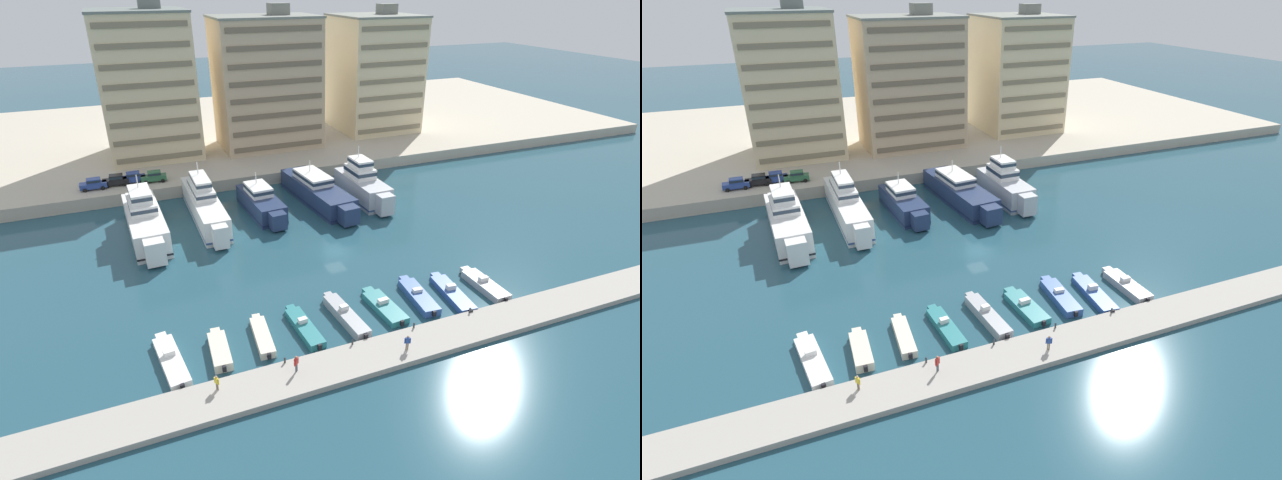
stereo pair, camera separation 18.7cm
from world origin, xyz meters
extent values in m
plane|color=#234C5B|center=(0.00, 0.00, 0.00)|extent=(400.00, 400.00, 0.00)
cube|color=#BCB29E|center=(0.00, 61.85, 1.01)|extent=(180.00, 70.00, 2.02)
cube|color=#A8A399|center=(0.00, -20.87, 0.30)|extent=(120.00, 4.53, 0.61)
cube|color=white|center=(-22.75, 14.13, 1.87)|extent=(5.12, 16.15, 3.73)
cube|color=white|center=(-22.40, 5.13, 1.96)|extent=(2.56, 2.34, 3.17)
cube|color=black|center=(-22.75, 14.13, 0.65)|extent=(5.17, 16.32, 0.24)
cube|color=white|center=(-22.79, 15.33, 4.44)|extent=(3.77, 6.85, 1.41)
cube|color=#233342|center=(-22.79, 15.33, 4.58)|extent=(3.82, 6.92, 0.51)
cube|color=white|center=(-22.79, 15.33, 5.86)|extent=(2.94, 5.34, 1.44)
cube|color=#233342|center=(-22.79, 15.33, 6.01)|extent=(2.98, 5.39, 0.52)
cylinder|color=silver|center=(-22.83, 16.34, 7.48)|extent=(0.16, 0.16, 1.80)
cube|color=white|center=(-23.07, 22.57, 1.03)|extent=(3.86, 1.05, 0.20)
cube|color=white|center=(-14.02, 16.84, 1.82)|extent=(3.88, 19.21, 3.63)
cube|color=white|center=(-13.92, 6.42, 1.91)|extent=(2.05, 1.86, 3.09)
cube|color=#334C7F|center=(-14.02, 16.84, 0.64)|extent=(3.92, 19.41, 0.24)
cube|color=white|center=(-14.04, 18.28, 4.31)|extent=(2.96, 8.08, 1.34)
cube|color=#233342|center=(-14.04, 18.28, 4.44)|extent=(2.99, 8.16, 0.48)
cube|color=white|center=(-14.04, 18.28, 5.62)|extent=(2.31, 6.31, 1.29)
cube|color=#233342|center=(-14.04, 18.28, 5.75)|extent=(2.34, 6.37, 0.46)
cylinder|color=silver|center=(-14.05, 19.49, 7.16)|extent=(0.16, 0.16, 1.80)
cube|color=white|center=(-14.13, 26.88, 1.00)|extent=(3.14, 0.93, 0.20)
cube|color=navy|center=(-5.59, 15.92, 1.42)|extent=(4.88, 12.27, 2.84)
cube|color=navy|center=(-5.12, 9.01, 1.49)|extent=(2.36, 2.18, 2.42)
cube|color=#192347|center=(-5.59, 15.92, 0.50)|extent=(4.92, 12.40, 0.24)
cube|color=white|center=(-5.66, 16.82, 3.53)|extent=(3.50, 5.26, 1.37)
cube|color=#233342|center=(-5.66, 16.82, 3.66)|extent=(3.55, 5.31, 0.49)
cylinder|color=silver|center=(-5.71, 17.57, 5.11)|extent=(0.16, 0.16, 1.80)
cube|color=navy|center=(-6.04, 22.37, 0.78)|extent=(3.50, 1.14, 0.20)
cube|color=navy|center=(4.01, 16.68, 1.56)|extent=(6.52, 18.20, 3.12)
cube|color=navy|center=(5.00, 6.74, 1.64)|extent=(2.85, 2.64, 2.65)
cube|color=#192347|center=(4.01, 16.68, 0.55)|extent=(6.59, 18.38, 0.24)
cube|color=white|center=(3.88, 18.01, 3.78)|extent=(4.45, 7.82, 1.33)
cube|color=#233342|center=(3.88, 18.01, 3.91)|extent=(4.51, 7.89, 0.48)
cylinder|color=silver|center=(3.77, 19.12, 5.34)|extent=(0.16, 0.16, 1.80)
cube|color=navy|center=(3.09, 25.99, 0.86)|extent=(4.13, 1.30, 0.20)
cube|color=silver|center=(11.32, 14.92, 1.81)|extent=(4.55, 12.79, 3.62)
cube|color=silver|center=(11.48, 7.62, 1.90)|extent=(2.40, 2.19, 3.08)
cube|color=#334C7F|center=(11.32, 14.92, 0.63)|extent=(4.60, 12.92, 0.24)
cube|color=white|center=(11.29, 15.88, 4.45)|extent=(3.45, 5.41, 1.64)
cube|color=#233342|center=(11.29, 15.88, 4.61)|extent=(3.49, 5.46, 0.59)
cube|color=white|center=(11.29, 15.88, 5.95)|extent=(2.69, 4.22, 1.36)
cube|color=#233342|center=(11.29, 15.88, 6.09)|extent=(2.72, 4.26, 0.49)
cylinder|color=silver|center=(11.28, 16.68, 7.53)|extent=(0.16, 0.16, 1.80)
cube|color=silver|center=(11.16, 21.72, 1.00)|extent=(3.65, 0.98, 0.20)
cube|color=white|center=(-23.17, -14.49, 0.38)|extent=(2.74, 7.57, 0.76)
cube|color=white|center=(-23.64, -10.44, 0.38)|extent=(1.13, 0.97, 0.64)
cube|color=silver|center=(-23.24, -13.94, 1.03)|extent=(1.11, 0.72, 0.54)
cube|color=#283847|center=(-23.27, -13.66, 1.11)|extent=(0.95, 0.19, 0.32)
cube|color=black|center=(-22.73, -18.34, 0.53)|extent=(0.39, 0.32, 0.60)
cube|color=beige|center=(-18.70, -14.83, 0.47)|extent=(2.02, 5.24, 0.95)
cube|color=beige|center=(-18.52, -11.92, 0.47)|extent=(0.99, 0.83, 0.81)
cube|color=black|center=(-18.87, -17.58, 0.62)|extent=(0.38, 0.30, 0.60)
cube|color=beige|center=(-14.29, -14.22, 0.40)|extent=(2.01, 6.06, 0.80)
cube|color=beige|center=(-14.02, -10.95, 0.40)|extent=(0.89, 0.75, 0.68)
cube|color=black|center=(-14.56, -17.36, 0.55)|extent=(0.38, 0.31, 0.60)
cube|color=teal|center=(-9.87, -14.42, 0.38)|extent=(2.10, 6.80, 0.76)
cube|color=teal|center=(-10.10, -10.74, 0.38)|extent=(0.97, 0.81, 0.65)
cube|color=silver|center=(-9.90, -13.92, 1.01)|extent=(0.96, 0.66, 0.50)
cube|color=#283847|center=(-9.92, -13.64, 1.08)|extent=(0.84, 0.13, 0.30)
cube|color=black|center=(-9.65, -17.95, 0.53)|extent=(0.38, 0.30, 0.60)
cube|color=#9EA3A8|center=(-5.18, -14.42, 0.52)|extent=(2.19, 7.70, 1.04)
cube|color=#9EA3A8|center=(-5.50, -10.30, 0.52)|extent=(0.94, 0.79, 0.88)
cube|color=silver|center=(-5.23, -13.85, 1.31)|extent=(0.93, 0.67, 0.54)
cube|color=#283847|center=(-5.25, -13.57, 1.39)|extent=(0.81, 0.14, 0.32)
cube|color=black|center=(-4.88, -18.38, 0.67)|extent=(0.38, 0.31, 0.60)
cube|color=teal|center=(-0.50, -14.36, 0.36)|extent=(2.54, 6.34, 0.73)
cube|color=teal|center=(-0.70, -10.82, 0.36)|extent=(1.26, 1.05, 0.62)
cube|color=silver|center=(-0.52, -13.89, 0.97)|extent=(1.23, 0.67, 0.49)
cube|color=#283847|center=(-0.54, -13.61, 1.04)|extent=(1.09, 0.14, 0.29)
cube|color=black|center=(-0.30, -17.64, 0.51)|extent=(0.38, 0.30, 0.60)
cube|color=#33569E|center=(3.96, -14.08, 0.43)|extent=(2.56, 6.83, 0.87)
cube|color=#33569E|center=(4.30, -10.36, 0.43)|extent=(1.16, 0.98, 0.74)
cube|color=silver|center=(4.00, -13.58, 1.06)|extent=(1.13, 0.70, 0.38)
cube|color=#283847|center=(4.03, -13.30, 1.12)|extent=(0.99, 0.17, 0.23)
cube|color=black|center=(3.64, -17.59, 0.58)|extent=(0.38, 0.31, 0.60)
cube|color=#33569E|center=(7.90, -14.94, 0.36)|extent=(2.73, 7.43, 0.73)
cube|color=#33569E|center=(8.34, -10.94, 0.36)|extent=(1.16, 0.99, 0.62)
cube|color=silver|center=(7.96, -14.40, 1.01)|extent=(1.13, 0.71, 0.57)
cube|color=#283847|center=(7.99, -14.12, 1.10)|extent=(0.98, 0.19, 0.34)
cube|color=black|center=(7.48, -18.73, 0.51)|extent=(0.39, 0.32, 0.60)
cube|color=#9EA3A8|center=(12.42, -14.97, 0.42)|extent=(2.07, 6.51, 0.85)
cube|color=#9EA3A8|center=(12.40, -11.31, 0.42)|extent=(1.12, 0.92, 0.72)
cube|color=silver|center=(12.42, -14.48, 1.10)|extent=(1.12, 0.61, 0.49)
cube|color=#283847|center=(12.42, -14.20, 1.17)|extent=(1.02, 0.09, 0.30)
cube|color=black|center=(12.44, -18.40, 0.57)|extent=(0.36, 0.28, 0.60)
cube|color=#28428E|center=(-29.27, 30.62, 2.74)|extent=(4.11, 1.73, 0.80)
cube|color=#28428E|center=(-29.12, 30.62, 3.48)|extent=(2.11, 1.57, 0.68)
cube|color=#1E2833|center=(-29.12, 30.62, 3.48)|extent=(2.07, 1.59, 0.37)
cylinder|color=black|center=(-30.62, 29.76, 2.34)|extent=(0.64, 0.22, 0.64)
cylinder|color=black|center=(-30.63, 31.46, 2.34)|extent=(0.64, 0.22, 0.64)
cylinder|color=black|center=(-27.92, 29.78, 2.34)|extent=(0.64, 0.22, 0.64)
cylinder|color=black|center=(-27.93, 31.48, 2.34)|extent=(0.64, 0.22, 0.64)
cube|color=black|center=(-25.85, 31.12, 2.74)|extent=(4.18, 1.90, 0.80)
cube|color=black|center=(-25.70, 31.11, 3.48)|extent=(2.17, 1.66, 0.68)
cube|color=#1E2833|center=(-25.70, 31.11, 3.48)|extent=(2.13, 1.67, 0.37)
cylinder|color=black|center=(-27.24, 30.33, 2.34)|extent=(0.65, 0.25, 0.64)
cylinder|color=black|center=(-27.15, 32.03, 2.34)|extent=(0.65, 0.25, 0.64)
cylinder|color=black|center=(-24.54, 30.20, 2.34)|extent=(0.65, 0.25, 0.64)
cylinder|color=black|center=(-24.46, 31.90, 2.34)|extent=(0.65, 0.25, 0.64)
cube|color=#28428E|center=(-23.18, 31.36, 2.74)|extent=(4.11, 1.73, 0.80)
cube|color=#28428E|center=(-23.03, 31.36, 3.48)|extent=(2.11, 1.58, 0.68)
cube|color=#1E2833|center=(-23.03, 31.36, 3.48)|extent=(2.07, 1.59, 0.37)
cylinder|color=black|center=(-24.54, 30.52, 2.34)|extent=(0.64, 0.22, 0.64)
cylinder|color=black|center=(-24.53, 32.22, 2.34)|extent=(0.64, 0.22, 0.64)
cylinder|color=black|center=(-21.84, 30.50, 2.34)|extent=(0.64, 0.22, 0.64)
cylinder|color=black|center=(-21.83, 32.20, 2.34)|extent=(0.64, 0.22, 0.64)
cube|color=#2D6642|center=(-19.86, 30.54, 2.74)|extent=(4.20, 1.96, 0.80)
cube|color=#2D6642|center=(-19.71, 30.53, 3.48)|extent=(2.19, 1.69, 0.68)
cube|color=#1E2833|center=(-19.71, 30.53, 3.48)|extent=(2.15, 1.70, 0.37)
cylinder|color=black|center=(-21.26, 29.77, 2.34)|extent=(0.65, 0.26, 0.64)
cylinder|color=black|center=(-21.16, 31.47, 2.34)|extent=(0.65, 0.26, 0.64)
cylinder|color=black|center=(-18.57, 29.60, 2.34)|extent=(0.65, 0.26, 0.64)
cylinder|color=black|center=(-18.46, 31.30, 2.34)|extent=(0.65, 0.26, 0.64)
cube|color=beige|center=(-17.74, 46.60, 14.70)|extent=(16.31, 15.74, 25.36)
cube|color=#7E7359|center=(-17.74, 38.63, 3.61)|extent=(15.01, 0.24, 0.90)
cube|color=#7E7359|center=(-17.74, 38.63, 6.78)|extent=(15.01, 0.24, 0.90)
cube|color=#7E7359|center=(-17.74, 38.63, 9.95)|extent=(15.01, 0.24, 0.90)
cube|color=#7E7359|center=(-17.74, 38.63, 13.12)|extent=(15.01, 0.24, 0.90)
cube|color=#7E7359|center=(-17.74, 38.63, 16.29)|extent=(15.01, 0.24, 0.90)
cube|color=#7E7359|center=(-17.74, 38.63, 19.46)|extent=(15.01, 0.24, 0.90)
cube|color=#7E7359|center=(-17.74, 38.63, 22.63)|extent=(15.01, 0.24, 0.90)
cube|color=#7E7359|center=(-17.74, 38.63, 25.80)|extent=(15.01, 0.24, 0.90)
cube|color=slate|center=(-17.74, 46.60, 27.58)|extent=(16.64, 16.06, 0.40)
cube|color=slate|center=(-15.29, 46.60, 28.78)|extent=(3.60, 3.20, 2.00)
cube|color=#C6AD89|center=(4.48, 44.00, 14.04)|extent=(19.31, 13.15, 24.03)
cube|color=#6D5F4B|center=(4.48, 37.32, 3.53)|extent=(17.77, 0.24, 0.90)
cube|color=#6D5F4B|center=(4.48, 37.32, 6.53)|extent=(17.77, 0.24, 0.90)
cube|color=#6D5F4B|center=(4.48, 37.32, 9.54)|extent=(17.77, 0.24, 0.90)
cube|color=#6D5F4B|center=(4.48, 37.32, 12.54)|extent=(17.77, 0.24, 0.90)
cube|color=#6D5F4B|center=(4.48, 37.32, 15.54)|extent=(17.77, 0.24, 0.90)
cube|color=#6D5F4B|center=(4.48, 37.32, 18.55)|extent=(17.77, 0.24, 0.90)
cube|color=#6D5F4B|center=(4.48, 37.32, 21.55)|extent=(17.77, 0.24, 0.90)
cube|color=#6D5F4B|center=(4.48, 37.32, 24.56)|extent=(17.77, 0.24, 0.90)
cube|color=gray|center=(4.48, 44.00, 26.26)|extent=(19.70, 13.42, 0.40)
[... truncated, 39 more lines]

